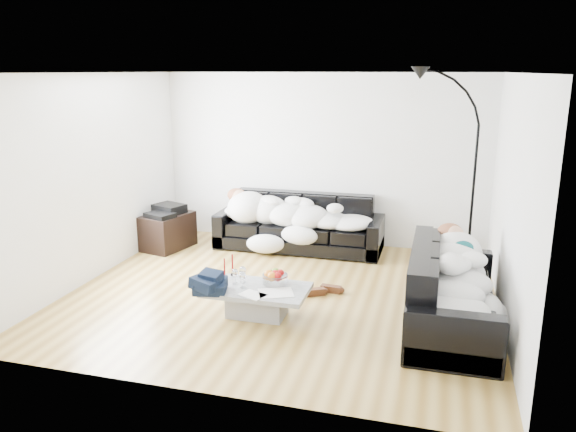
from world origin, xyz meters
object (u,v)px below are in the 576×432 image
(candle_right, at_px, (232,265))
(shoes, at_px, (322,290))
(sofa_right, at_px, (453,288))
(candle_left, at_px, (225,268))
(floor_lamp, at_px, (474,179))
(coffee_table, at_px, (257,302))
(fruit_bowl, at_px, (275,276))
(sleeper_back, at_px, (298,209))
(sofa_back, at_px, (299,223))
(sleeper_right, at_px, (455,269))
(av_cabinet, at_px, (167,231))
(wine_glass_c, at_px, (243,280))
(wine_glass_b, at_px, (235,277))
(wine_glass_a, at_px, (243,275))
(stereo, at_px, (166,210))

(candle_right, distance_m, shoes, 1.16)
(sofa_right, xyz_separation_m, candle_left, (-2.51, -0.13, 0.02))
(shoes, relative_size, floor_lamp, 0.18)
(coffee_table, xyz_separation_m, shoes, (0.57, 0.80, -0.12))
(fruit_bowl, relative_size, shoes, 0.68)
(sleeper_back, xyz_separation_m, coffee_table, (0.15, -2.40, -0.47))
(sofa_back, height_order, shoes, sofa_back)
(sofa_right, distance_m, sleeper_right, 0.22)
(candle_right, bearing_deg, floor_lamp, 40.64)
(sofa_right, bearing_deg, av_cabinet, 68.35)
(coffee_table, xyz_separation_m, wine_glass_c, (-0.15, -0.04, 0.26))
(coffee_table, bearing_deg, wine_glass_c, -163.50)
(sleeper_back, distance_m, wine_glass_b, 2.37)
(coffee_table, xyz_separation_m, wine_glass_a, (-0.20, 0.11, 0.26))
(wine_glass_b, distance_m, candle_right, 0.27)
(wine_glass_c, height_order, candle_right, candle_right)
(sofa_back, bearing_deg, stereo, -165.71)
(coffee_table, distance_m, candle_left, 0.56)
(wine_glass_a, bearing_deg, candle_right, 137.26)
(fruit_bowl, distance_m, av_cabinet, 2.88)
(sofa_back, relative_size, candle_left, 10.82)
(wine_glass_a, bearing_deg, wine_glass_b, -135.61)
(candle_right, xyz_separation_m, av_cabinet, (-1.70, 1.68, -0.19))
(candle_left, height_order, stereo, stereo)
(sofa_back, bearing_deg, candle_left, -97.38)
(wine_glass_c, relative_size, stereo, 0.41)
(wine_glass_b, xyz_separation_m, shoes, (0.83, 0.75, -0.37))
(coffee_table, bearing_deg, sofa_right, 8.59)
(wine_glass_b, distance_m, wine_glass_c, 0.15)
(coffee_table, bearing_deg, sleeper_back, 93.61)
(candle_right, bearing_deg, sofa_back, 83.80)
(fruit_bowl, distance_m, candle_right, 0.56)
(sofa_back, distance_m, sleeper_back, 0.23)
(sofa_back, distance_m, av_cabinet, 2.00)
(candle_right, bearing_deg, candle_left, -120.83)
(sofa_right, height_order, sleeper_right, sleeper_right)
(sleeper_right, xyz_separation_m, candle_left, (-2.51, -0.13, -0.19))
(sofa_right, height_order, floor_lamp, floor_lamp)
(wine_glass_c, bearing_deg, av_cabinet, 134.12)
(sofa_right, xyz_separation_m, av_cabinet, (-4.15, 1.65, -0.16))
(candle_right, height_order, av_cabinet, candle_right)
(sleeper_right, bearing_deg, wine_glass_b, 96.58)
(candle_left, relative_size, candle_right, 0.90)
(wine_glass_b, height_order, candle_right, candle_right)
(coffee_table, relative_size, wine_glass_c, 6.18)
(candle_right, bearing_deg, sofa_right, 0.74)
(candle_left, bearing_deg, shoes, 31.28)
(floor_lamp, bearing_deg, sleeper_right, -104.28)
(floor_lamp, bearing_deg, sofa_right, -104.28)
(wine_glass_a, xyz_separation_m, wine_glass_c, (0.05, -0.15, -0.00))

